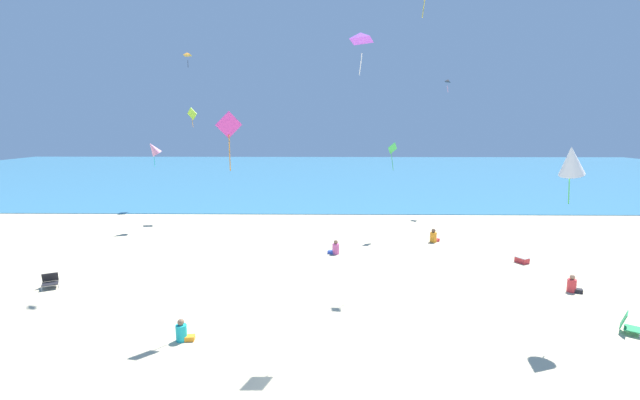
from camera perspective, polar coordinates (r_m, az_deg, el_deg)
ground_plane at (r=20.62m, az=0.19°, el=-7.87°), size 120.00×120.00×0.00m
ocean_water at (r=60.96m, az=0.73°, el=3.64°), size 120.00×60.00×0.05m
beach_chair_near_camera at (r=16.61m, az=34.92°, el=-12.98°), size 0.80×0.77×0.62m
beach_chair_far_right at (r=20.20m, az=-31.35°, el=-8.84°), size 0.77×0.78×0.56m
cooler_box at (r=22.34m, az=24.51°, el=-6.99°), size 0.60×0.67×0.28m
person_0 at (r=19.38m, az=29.70°, el=-9.52°), size 0.60×0.46×0.67m
person_1 at (r=13.95m, az=-17.23°, el=-15.95°), size 0.55×0.35×0.66m
person_2 at (r=24.64m, az=14.39°, el=-4.63°), size 0.65×0.63×0.75m
person_3 at (r=21.71m, az=1.94°, el=-6.27°), size 0.62×0.46×0.70m
kite_magenta at (r=14.16m, az=-11.63°, el=9.21°), size 0.76×0.46×1.84m
kite_green at (r=25.09m, az=9.30°, el=6.44°), size 0.56×0.46×1.55m
kite_black at (r=34.07m, az=16.14°, el=14.49°), size 0.46×0.56×0.93m
kite_orange at (r=37.95m, az=-16.68°, el=17.51°), size 0.79×0.83×1.18m
kite_white at (r=14.74m, az=29.59°, el=4.42°), size 1.14×1.13×1.78m
kite_purple at (r=13.95m, az=5.20°, el=20.12°), size 0.88×0.86×1.27m
kite_lime at (r=31.28m, az=-16.09°, el=10.56°), size 0.76×0.44×1.30m
kite_pink at (r=28.48m, az=-20.59°, el=6.19°), size 1.08×0.94×1.55m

